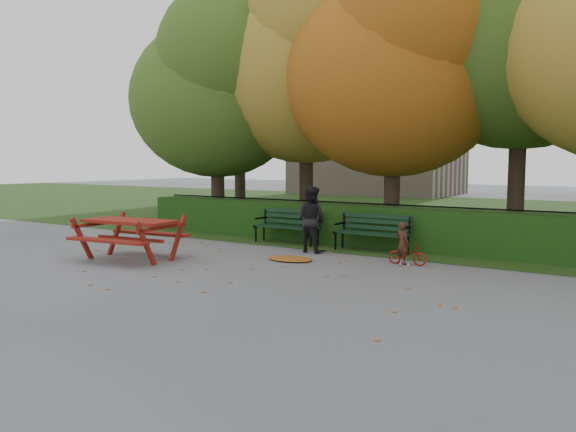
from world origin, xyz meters
The scene contains 18 objects.
ground centered at (0.00, 0.00, 0.00)m, with size 90.00×90.00×0.00m, color slate.
grass_strip centered at (0.00, 14.00, 0.01)m, with size 90.00×90.00×0.00m, color #1A3813.
building_left centered at (-9.00, 26.00, 7.50)m, with size 10.00×7.00×15.00m, color gray.
hedge centered at (0.00, 4.50, 0.50)m, with size 13.00×0.90×1.00m, color black.
iron_fence centered at (0.00, 5.30, 0.54)m, with size 14.00×0.04×1.02m.
tree_a centered at (-5.19, 5.58, 4.52)m, with size 5.88×5.60×7.48m.
tree_b centered at (-2.44, 6.75, 5.40)m, with size 6.72×6.40×8.79m.
tree_c centered at (0.83, 5.96, 4.82)m, with size 6.30×6.00×8.00m.
tree_d centered at (3.88, 7.23, 5.98)m, with size 7.14×6.80×9.58m.
tree_f centered at (-7.13, 9.24, 5.69)m, with size 6.93×6.60×9.19m.
bench_left centered at (-1.30, 3.70, 0.52)m, with size 1.80×0.57×0.88m.
bench_right centered at (1.10, 3.70, 0.52)m, with size 1.80×0.57×0.88m.
picnic_table centered at (-2.80, -0.25, 0.68)m, with size 2.22×1.88×1.00m.
leaf_pile centered at (0.13, 1.61, 0.04)m, with size 1.03×0.71×0.07m, color brown.
leaf_scatter centered at (0.00, 0.30, 0.01)m, with size 9.00×5.70×0.01m, color brown, non-canonical shape.
child centered at (2.34, 2.49, 0.44)m, with size 0.32×0.21×0.88m, color #3A1E12.
adult centered at (-0.06, 2.80, 0.78)m, with size 0.76×0.59×1.55m, color black.
bicycle centered at (2.44, 2.50, 0.21)m, with size 0.28×0.81×0.43m, color maroon.
Camera 1 is at (6.71, -8.38, 2.12)m, focal length 35.00 mm.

